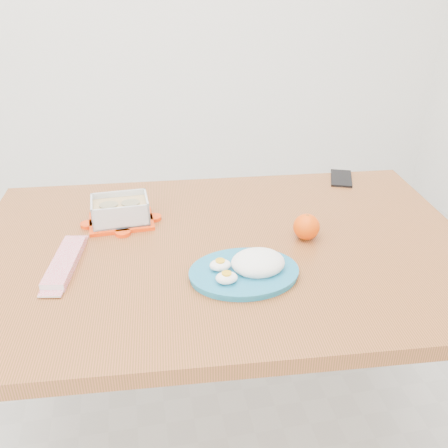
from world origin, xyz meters
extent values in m
plane|color=#B7B7B2|center=(0.00, 0.00, 0.00)|extent=(3.50, 3.50, 0.00)
cube|color=#A04D2D|center=(0.09, 0.01, 0.73)|extent=(1.37, 0.96, 0.04)
cylinder|color=maroon|center=(-0.48, 0.42, 0.35)|extent=(0.06, 0.06, 0.71)
cylinder|color=maroon|center=(0.71, 0.34, 0.35)|extent=(0.06, 0.06, 0.71)
cube|color=#FF3B07|center=(-0.17, 0.18, 0.76)|extent=(0.18, 0.14, 0.01)
cube|color=silver|center=(-0.17, 0.18, 0.79)|extent=(0.16, 0.12, 0.06)
cube|color=tan|center=(-0.17, 0.18, 0.79)|extent=(0.15, 0.11, 0.04)
cylinder|color=#92895F|center=(-0.20, 0.18, 0.80)|extent=(0.05, 0.05, 0.02)
cylinder|color=#92895F|center=(-0.14, 0.18, 0.80)|extent=(0.05, 0.05, 0.02)
sphere|color=#FD4105|center=(0.31, -0.01, 0.79)|extent=(0.07, 0.07, 0.07)
cylinder|color=#1B7095|center=(0.11, -0.15, 0.76)|extent=(0.26, 0.26, 0.02)
ellipsoid|color=white|center=(0.14, -0.14, 0.79)|extent=(0.13, 0.11, 0.05)
ellipsoid|color=white|center=(0.05, -0.13, 0.78)|extent=(0.05, 0.04, 0.02)
ellipsoid|color=white|center=(0.06, -0.19, 0.78)|extent=(0.05, 0.04, 0.02)
cube|color=red|center=(-0.31, -0.02, 0.76)|extent=(0.09, 0.23, 0.02)
cube|color=black|center=(0.56, 0.35, 0.75)|extent=(0.11, 0.15, 0.01)
camera|label=1|loc=(-0.13, -1.10, 1.42)|focal=40.00mm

